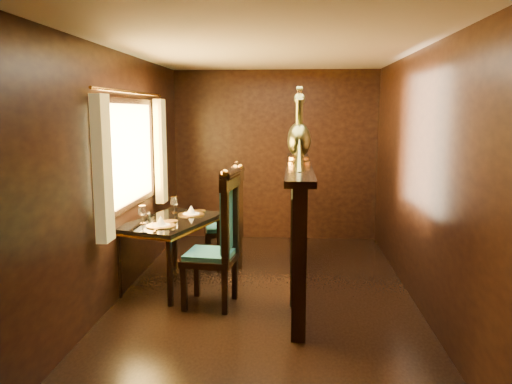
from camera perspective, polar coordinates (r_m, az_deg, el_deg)
ground at (r=5.26m, az=1.11°, el=-11.96°), size 5.00×5.00×0.00m
room_shell at (r=4.94m, az=0.19°, el=5.52°), size 3.04×5.04×2.52m
partition at (r=5.33m, az=4.76°, el=-3.68°), size 0.26×2.70×1.36m
dining_table at (r=5.53m, az=-9.63°, el=-3.85°), size 1.09×1.41×0.93m
chair_left at (r=4.85m, az=-3.88°, el=-4.90°), size 0.55×0.57×1.38m
chair_right at (r=6.16m, az=-2.71°, el=-2.32°), size 0.56×0.58×1.29m
peacock_left at (r=5.04m, az=4.98°, el=7.51°), size 0.25×0.66×0.79m
peacock_right at (r=5.56m, az=4.92°, el=7.74°), size 0.25×0.67×0.80m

